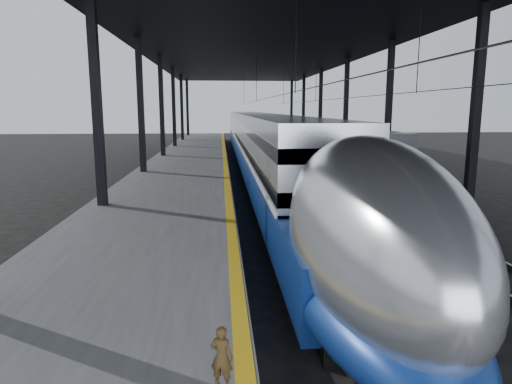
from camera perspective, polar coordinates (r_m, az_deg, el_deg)
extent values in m
plane|color=black|center=(14.35, -0.15, -9.26)|extent=(160.00, 160.00, 0.00)
cube|color=#4C4C4F|center=(33.85, -8.62, 2.89)|extent=(6.00, 80.00, 1.00)
cube|color=gold|center=(33.70, -3.88, 3.82)|extent=(0.30, 80.00, 0.01)
cube|color=slate|center=(33.89, -0.51, 2.30)|extent=(0.08, 80.00, 0.16)
cube|color=slate|center=(34.02, 1.91, 2.33)|extent=(0.08, 80.00, 0.16)
cube|color=slate|center=(34.59, 7.79, 2.37)|extent=(0.08, 80.00, 0.16)
cube|color=slate|center=(34.93, 10.10, 2.38)|extent=(0.08, 80.00, 0.16)
cube|color=black|center=(19.10, -19.20, 8.83)|extent=(0.35, 0.35, 9.00)
cube|color=black|center=(21.31, 25.72, 8.48)|extent=(0.35, 0.35, 9.00)
cube|color=black|center=(28.89, -14.17, 9.40)|extent=(0.35, 0.35, 9.00)
cube|color=black|center=(30.40, 16.22, 9.34)|extent=(0.35, 0.35, 9.00)
cube|color=black|center=(38.78, -11.69, 9.66)|extent=(0.35, 0.35, 9.00)
cube|color=black|center=(39.92, 11.15, 9.69)|extent=(0.35, 0.35, 9.00)
cube|color=black|center=(48.72, -10.22, 9.80)|extent=(0.35, 0.35, 9.00)
cube|color=black|center=(49.63, 8.04, 9.87)|extent=(0.35, 0.35, 9.00)
cube|color=black|center=(58.68, -9.25, 9.89)|extent=(0.35, 0.35, 9.00)
cube|color=black|center=(59.44, 5.95, 9.97)|extent=(0.35, 0.35, 9.00)
cube|color=black|center=(68.65, -8.56, 9.95)|extent=(0.35, 0.35, 9.00)
cube|color=black|center=(69.30, 4.45, 10.04)|extent=(0.35, 0.35, 9.00)
cube|color=black|center=(33.90, 0.56, 17.85)|extent=(18.00, 75.00, 0.45)
cylinder|color=slate|center=(33.63, 0.72, 11.50)|extent=(0.03, 74.00, 0.03)
cylinder|color=slate|center=(34.44, 9.20, 11.34)|extent=(0.03, 74.00, 0.03)
cube|color=silver|center=(40.63, -0.17, 6.89)|extent=(3.00, 57.00, 4.13)
cube|color=navy|center=(39.24, -0.01, 4.88)|extent=(3.08, 62.00, 1.60)
cube|color=silver|center=(40.66, -0.17, 6.24)|extent=(3.10, 57.00, 0.10)
cube|color=black|center=(40.58, -0.17, 8.56)|extent=(3.04, 57.00, 0.43)
cube|color=black|center=(40.63, -0.17, 6.89)|extent=(3.04, 57.00, 0.43)
ellipsoid|color=silver|center=(9.79, 13.70, -5.32)|extent=(3.00, 8.40, 4.13)
ellipsoid|color=navy|center=(10.17, 13.41, -11.79)|extent=(3.08, 8.40, 1.76)
ellipsoid|color=black|center=(7.24, 20.33, -4.43)|extent=(1.55, 2.20, 0.93)
cube|color=black|center=(10.50, 13.21, -16.00)|extent=(2.27, 2.60, 0.40)
cube|color=black|center=(31.43, 1.11, 1.89)|extent=(2.27, 2.60, 0.40)
cube|color=navy|center=(31.14, 10.53, 4.73)|extent=(2.62, 18.00, 3.55)
cube|color=#94979C|center=(23.17, 15.85, 2.64)|extent=(2.66, 1.20, 3.60)
cube|color=black|center=(22.51, 16.49, 4.43)|extent=(1.59, 0.06, 0.79)
cube|color=#AE0D22|center=(22.65, 16.33, 1.37)|extent=(1.12, 0.06, 0.51)
cube|color=#94979C|center=(49.68, 4.89, 6.90)|extent=(2.62, 18.00, 3.55)
cube|color=#94979C|center=(68.48, 2.32, 7.86)|extent=(2.62, 18.00, 3.55)
cube|color=black|center=(25.67, 13.83, -0.37)|extent=(2.06, 2.40, 0.36)
cube|color=black|center=(46.87, 5.45, 4.61)|extent=(2.06, 2.40, 0.36)
imported|color=#483418|center=(6.68, -4.31, -19.86)|extent=(0.39, 0.32, 0.91)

